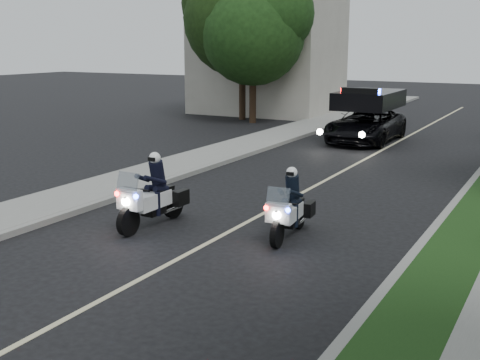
% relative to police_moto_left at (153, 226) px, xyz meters
% --- Properties ---
extents(ground, '(120.00, 120.00, 0.00)m').
position_rel_police_moto_left_xyz_m(ground, '(1.79, -3.29, 0.00)').
color(ground, black).
rests_on(ground, ground).
extents(curb_right, '(0.20, 60.00, 0.15)m').
position_rel_police_moto_left_xyz_m(curb_right, '(5.89, 6.71, 0.07)').
color(curb_right, gray).
rests_on(curb_right, ground).
extents(curb_left, '(0.20, 60.00, 0.15)m').
position_rel_police_moto_left_xyz_m(curb_left, '(-2.31, 6.71, 0.07)').
color(curb_left, gray).
rests_on(curb_left, ground).
extents(sidewalk_left, '(2.00, 60.00, 0.16)m').
position_rel_police_moto_left_xyz_m(sidewalk_left, '(-3.41, 6.71, 0.08)').
color(sidewalk_left, gray).
rests_on(sidewalk_left, ground).
extents(building_far, '(8.00, 6.00, 7.00)m').
position_rel_police_moto_left_xyz_m(building_far, '(-8.21, 22.71, 3.50)').
color(building_far, '#A8A396').
rests_on(building_far, ground).
extents(lane_marking, '(0.12, 50.00, 0.01)m').
position_rel_police_moto_left_xyz_m(lane_marking, '(1.79, 6.71, 0.00)').
color(lane_marking, '#BFB78C').
rests_on(lane_marking, ground).
extents(police_moto_left, '(0.76, 2.06, 1.74)m').
position_rel_police_moto_left_xyz_m(police_moto_left, '(0.00, 0.00, 0.00)').
color(police_moto_left, silver).
rests_on(police_moto_left, ground).
extents(police_moto_right, '(0.83, 1.89, 1.56)m').
position_rel_police_moto_left_xyz_m(police_moto_right, '(3.14, 0.76, 0.00)').
color(police_moto_right, silver).
rests_on(police_moto_right, ground).
extents(police_suv, '(2.45, 5.24, 2.54)m').
position_rel_police_moto_left_xyz_m(police_suv, '(0.53, 14.55, 0.00)').
color(police_suv, black).
rests_on(police_suv, ground).
extents(bicycle, '(0.76, 1.81, 0.92)m').
position_rel_police_moto_left_xyz_m(bicycle, '(-0.45, 17.07, 0.00)').
color(bicycle, black).
rests_on(bicycle, ground).
extents(cyclist, '(0.66, 0.46, 1.79)m').
position_rel_police_moto_left_xyz_m(cyclist, '(-0.45, 17.07, 0.00)').
color(cyclist, black).
rests_on(cyclist, ground).
extents(tree_left_near, '(5.55, 5.55, 9.06)m').
position_rel_police_moto_left_xyz_m(tree_left_near, '(-6.71, 17.90, 0.00)').
color(tree_left_near, '#1D4115').
rests_on(tree_left_near, ground).
extents(tree_left_far, '(7.99, 7.99, 10.61)m').
position_rel_police_moto_left_xyz_m(tree_left_far, '(-7.86, 18.87, 0.00)').
color(tree_left_far, '#1B3611').
rests_on(tree_left_far, ground).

